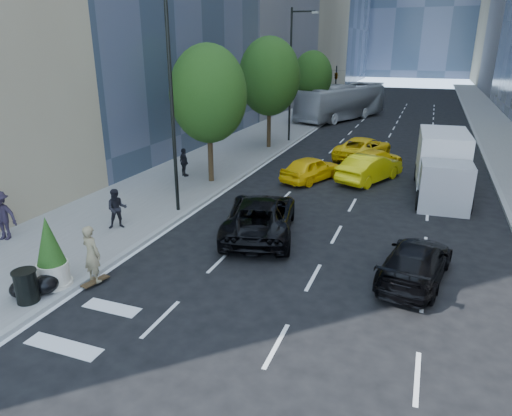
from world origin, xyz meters
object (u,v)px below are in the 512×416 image
at_px(skateboarder, 92,258).
at_px(trash_can, 26,287).
at_px(black_sedan_lincoln, 260,216).
at_px(city_bus, 342,102).
at_px(black_sedan_mercedes, 416,262).
at_px(planter_shrub, 50,253).
at_px(box_truck, 443,165).

xyz_separation_m(skateboarder, trash_can, (-1.00, -1.77, -0.33)).
bearing_deg(black_sedan_lincoln, city_bus, -99.02).
height_order(skateboarder, black_sedan_mercedes, skateboarder).
distance_m(skateboarder, planter_shrub, 1.25).
bearing_deg(trash_can, city_bus, 87.45).
bearing_deg(planter_shrub, box_truck, 52.28).
distance_m(black_sedan_lincoln, city_bus, 32.88).
bearing_deg(planter_shrub, black_sedan_lincoln, 55.20).
bearing_deg(planter_shrub, skateboarder, 34.53).
distance_m(black_sedan_mercedes, trash_can, 12.23).
xyz_separation_m(skateboarder, planter_shrub, (-1.00, -0.69, 0.29)).
bearing_deg(black_sedan_mercedes, city_bus, -66.13).
bearing_deg(box_truck, planter_shrub, -130.82).
bearing_deg(black_sedan_lincoln, black_sedan_mercedes, 148.75).
xyz_separation_m(box_truck, planter_shrub, (-11.58, -14.98, -0.35)).
bearing_deg(city_bus, trash_can, -70.60).
bearing_deg(planter_shrub, city_bus, 87.38).
distance_m(black_sedan_lincoln, planter_shrub, 8.07).
bearing_deg(black_sedan_mercedes, box_truck, -85.09).
height_order(black_sedan_lincoln, city_bus, city_bus).
distance_m(skateboarder, black_sedan_mercedes, 10.58).
bearing_deg(black_sedan_mercedes, trash_can, 37.49).
height_order(skateboarder, black_sedan_lincoln, skateboarder).
xyz_separation_m(trash_can, planter_shrub, (0.00, 1.08, 0.63)).
xyz_separation_m(black_sedan_lincoln, black_sedan_mercedes, (6.19, -1.93, -0.14)).
bearing_deg(trash_can, black_sedan_mercedes, 28.14).
xyz_separation_m(black_sedan_mercedes, trash_can, (-10.79, -5.77, -0.03)).
xyz_separation_m(skateboarder, black_sedan_mercedes, (9.79, 4.00, -0.30)).
bearing_deg(box_truck, trash_can, -128.91).
height_order(skateboarder, planter_shrub, planter_shrub).
distance_m(black_sedan_mercedes, planter_shrub, 11.78).
relative_size(box_truck, trash_can, 6.95).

